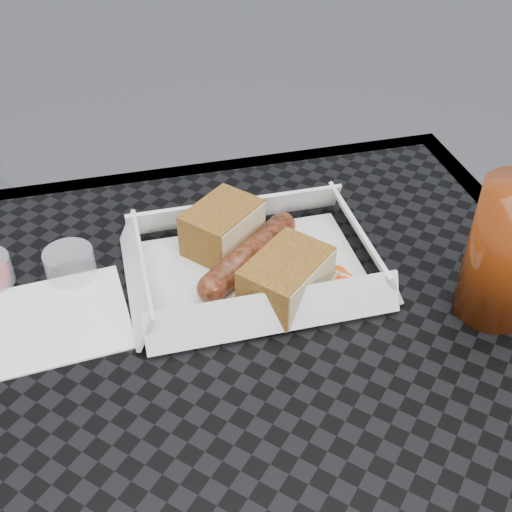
{
  "coord_description": "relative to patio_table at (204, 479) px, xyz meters",
  "views": [
    {
      "loc": [
        -0.03,
        -0.31,
        1.18
      ],
      "look_at": [
        0.09,
        0.16,
        0.78
      ],
      "focal_mm": 45.0,
      "sensor_mm": 36.0,
      "label": 1
    }
  ],
  "objects": [
    {
      "name": "veg_garnish",
      "position": [
        0.16,
        0.14,
        0.08
      ],
      "size": [
        0.03,
        0.03,
        0.0
      ],
      "color": "#FD4E0B",
      "rests_on": "food_tray"
    },
    {
      "name": "drink_glass",
      "position": [
        0.3,
        0.07,
        0.15
      ],
      "size": [
        0.07,
        0.07,
        0.14
      ],
      "primitive_type": "cylinder",
      "color": "#632308",
      "rests_on": "patio_table"
    },
    {
      "name": "bratwurst",
      "position": [
        0.09,
        0.18,
        0.09
      ],
      "size": [
        0.12,
        0.11,
        0.03
      ],
      "rotation": [
        0.0,
        0.0,
        0.71
      ],
      "color": "maroon",
      "rests_on": "food_tray"
    },
    {
      "name": "napkin",
      "position": [
        -0.1,
        0.15,
        0.08
      ],
      "size": [
        0.13,
        0.13,
        0.0
      ],
      "primitive_type": "cube",
      "rotation": [
        0.0,
        0.0,
        0.09
      ],
      "color": "white",
      "rests_on": "patio_table"
    },
    {
      "name": "patio_table",
      "position": [
        0.0,
        0.0,
        0.0
      ],
      "size": [
        0.8,
        0.8,
        0.74
      ],
      "color": "black",
      "rests_on": "ground"
    },
    {
      "name": "bread_far",
      "position": [
        0.11,
        0.13,
        0.1
      ],
      "size": [
        0.1,
        0.1,
        0.04
      ],
      "primitive_type": "cube",
      "rotation": [
        0.0,
        0.0,
        0.71
      ],
      "color": "brown",
      "rests_on": "food_tray"
    },
    {
      "name": "food_tray",
      "position": [
        0.09,
        0.17,
        0.08
      ],
      "size": [
        0.22,
        0.15,
        0.0
      ],
      "primitive_type": "cube",
      "color": "white",
      "rests_on": "patio_table"
    },
    {
      "name": "condiment_cup_empty",
      "position": [
        -0.09,
        0.22,
        0.09
      ],
      "size": [
        0.05,
        0.05,
        0.03
      ],
      "primitive_type": "cylinder",
      "color": "silver",
      "rests_on": "patio_table"
    },
    {
      "name": "bread_near",
      "position": [
        0.07,
        0.22,
        0.1
      ],
      "size": [
        0.1,
        0.09,
        0.05
      ],
      "primitive_type": "cube",
      "rotation": [
        0.0,
        0.0,
        0.71
      ],
      "color": "brown",
      "rests_on": "food_tray"
    }
  ]
}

